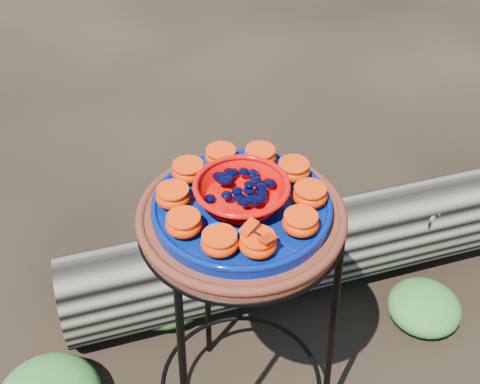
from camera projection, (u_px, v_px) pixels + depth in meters
name	position (u px, v px, depth m)	size (l,w,h in m)	color
plant_stand	(241.00, 334.00, 1.39)	(0.44, 0.44, 0.70)	black
terracotta_saucer	(241.00, 218.00, 1.15)	(0.40, 0.40, 0.03)	#531714
cobalt_plate	(241.00, 208.00, 1.14)	(0.34, 0.34, 0.02)	#000F51
red_bowl	(242.00, 194.00, 1.11)	(0.17, 0.17, 0.05)	#C70604
glass_gems	(242.00, 179.00, 1.09)	(0.13, 0.13, 0.02)	black
orange_half_0	(258.00, 244.00, 1.02)	(0.07, 0.07, 0.04)	#D60200
orange_half_1	(300.00, 223.00, 1.06)	(0.07, 0.07, 0.04)	#D60200
orange_half_2	(310.00, 195.00, 1.12)	(0.07, 0.07, 0.04)	#D60200
orange_half_3	(293.00, 170.00, 1.18)	(0.07, 0.07, 0.04)	#D60200
orange_half_4	(260.00, 156.00, 1.21)	(0.07, 0.07, 0.04)	#D60200
orange_half_5	(221.00, 157.00, 1.21)	(0.07, 0.07, 0.04)	#D60200
orange_half_6	(188.00, 171.00, 1.17)	(0.07, 0.07, 0.04)	#D60200
orange_half_7	(173.00, 197.00, 1.12)	(0.07, 0.07, 0.04)	#D60200
orange_half_8	(184.00, 224.00, 1.06)	(0.07, 0.07, 0.04)	#D60200
orange_half_9	(220.00, 243.00, 1.03)	(0.07, 0.07, 0.04)	#D60200
butterfly	(258.00, 233.00, 1.01)	(0.07, 0.05, 0.01)	#BD2103
driftwood_log	(294.00, 250.00, 1.89)	(1.44, 0.38, 0.27)	black
foliage_right	(424.00, 306.00, 1.82)	(0.22, 0.22, 0.11)	#26571E
foliage_back	(164.00, 286.00, 1.86)	(0.31, 0.31, 0.15)	#26571E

